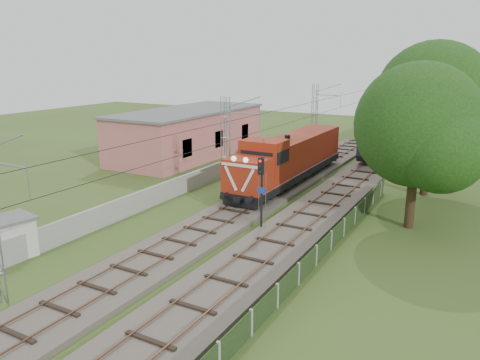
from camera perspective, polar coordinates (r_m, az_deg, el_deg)
The scene contains 14 objects.
ground at distance 27.22m, azimuth -9.34°, elevation -9.16°, with size 140.00×140.00×0.00m, color #3A4F1D.
track_main at distance 32.50m, azimuth -1.69°, elevation -4.58°, with size 4.20×70.00×0.45m.
track_side at distance 42.16m, azimuth 13.35°, elevation -0.43°, with size 4.20×80.00×0.45m.
catenary at distance 37.12m, azimuth -1.71°, elevation 4.05°, with size 3.31×70.00×8.00m.
boundary_wall at distance 39.74m, azimuth -6.08°, elevation -0.18°, with size 0.25×40.00×1.50m, color #9E9E99.
station_building at distance 53.76m, azimuth -6.23°, elevation 5.78°, with size 8.40×20.40×5.22m.
fence at distance 25.79m, azimuth 9.24°, elevation -9.09°, with size 0.12×32.00×1.20m.
locomotive at distance 41.27m, azimuth 6.01°, elevation 2.70°, with size 3.22×18.39×4.67m.
coach_rake at distance 95.85m, azimuth 22.81°, elevation 8.67°, with size 3.24×96.75×3.75m.
signal_post at distance 29.48m, azimuth 2.60°, elevation -0.10°, with size 0.54×0.42×4.94m.
relay_hut at distance 29.37m, azimuth -26.02°, elevation -6.22°, with size 2.63×2.63×2.34m.
tree_a at distance 31.52m, azimuth 21.06°, elevation 6.09°, with size 8.31×7.92×10.77m.
tree_b at distance 39.88m, azimuth 22.65°, elevation 8.92°, with size 9.47×9.02×12.27m.
tree_c at distance 55.01m, azimuth 23.34°, elevation 7.51°, with size 6.35×6.05×8.23m.
Camera 1 is at (15.74, -19.32, 10.94)m, focal length 35.00 mm.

